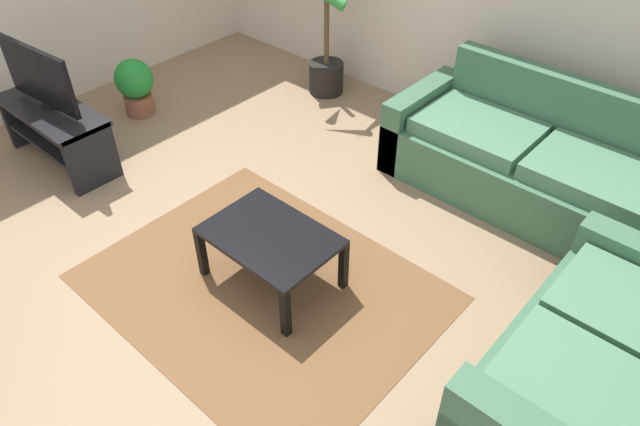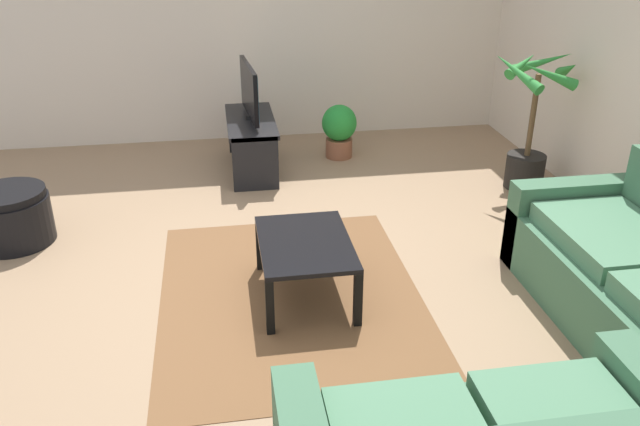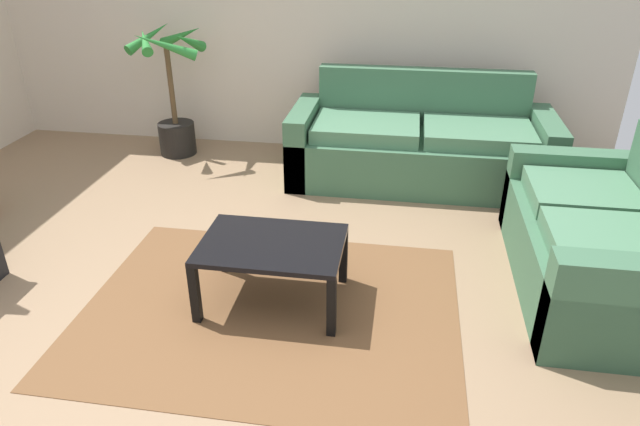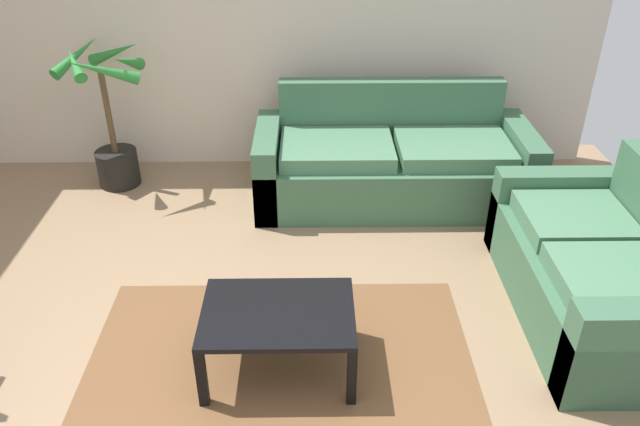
# 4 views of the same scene
# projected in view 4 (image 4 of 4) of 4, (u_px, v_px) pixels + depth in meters

# --- Properties ---
(ground_plane) EXTENTS (6.60, 6.60, 0.00)m
(ground_plane) POSITION_uv_depth(u_px,v_px,m) (215.00, 412.00, 3.24)
(ground_plane) COLOR #937556
(wall_back) EXTENTS (6.00, 0.06, 2.70)m
(wall_back) POSITION_uv_depth(u_px,v_px,m) (248.00, 13.00, 5.12)
(wall_back) COLOR beige
(wall_back) RESTS_ON ground
(couch_main) EXTENTS (2.21, 0.90, 0.90)m
(couch_main) POSITION_uv_depth(u_px,v_px,m) (392.00, 164.00, 5.06)
(couch_main) COLOR #3F6B4C
(couch_main) RESTS_ON ground
(couch_loveseat) EXTENTS (0.90, 1.63, 0.90)m
(couch_loveseat) POSITION_uv_depth(u_px,v_px,m) (600.00, 272.00, 3.79)
(couch_loveseat) COLOR #3F6B4C
(couch_loveseat) RESTS_ON ground
(coffee_table) EXTENTS (0.82, 0.58, 0.40)m
(coffee_table) POSITION_uv_depth(u_px,v_px,m) (278.00, 319.00, 3.34)
(coffee_table) COLOR black
(coffee_table) RESTS_ON ground
(area_rug) EXTENTS (2.20, 1.70, 0.01)m
(area_rug) POSITION_uv_depth(u_px,v_px,m) (279.00, 379.00, 3.43)
(area_rug) COLOR brown
(area_rug) RESTS_ON ground
(potted_palm) EXTENTS (0.76, 0.77, 1.23)m
(potted_palm) POSITION_uv_depth(u_px,v_px,m) (111.00, 128.00, 5.14)
(potted_palm) COLOR black
(potted_palm) RESTS_ON ground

